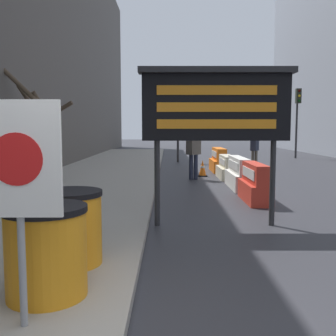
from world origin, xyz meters
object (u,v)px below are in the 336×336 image
object	(u,v)px
traffic_cone_near	(203,168)
jersey_barrier_orange_near	(219,161)
message_board	(216,106)
jersey_barrier_cream	(228,168)
barrel_drum_foreground	(47,251)
jersey_barrier_white	(239,174)
traffic_light_far_side	(298,108)
pedestrian_worker	(255,147)
jersey_barrier_red_striped	(255,185)
pedestrian_passerby	(194,149)
barrel_drum_middle	(70,227)
traffic_light_near_curb	(179,113)
warning_sign	(18,173)

from	to	relation	value
traffic_cone_near	jersey_barrier_orange_near	bearing A→B (deg)	63.97
message_board	jersey_barrier_cream	distance (m)	7.03
barrel_drum_foreground	jersey_barrier_orange_near	xyz separation A→B (m)	(3.24, 12.23, -0.15)
jersey_barrier_white	jersey_barrier_orange_near	size ratio (longest dim) A/B	1.07
traffic_light_far_side	pedestrian_worker	bearing A→B (deg)	-122.78
jersey_barrier_red_striped	jersey_barrier_white	world-z (taller)	jersey_barrier_red_striped
message_board	pedestrian_worker	bearing A→B (deg)	73.90
pedestrian_worker	pedestrian_passerby	distance (m)	4.79
traffic_cone_near	pedestrian_passerby	size ratio (longest dim) A/B	0.34
jersey_barrier_orange_near	barrel_drum_middle	bearing A→B (deg)	-106.00
barrel_drum_middle	jersey_barrier_red_striped	xyz separation A→B (m)	(3.25, 4.69, -0.17)
pedestrian_worker	pedestrian_passerby	size ratio (longest dim) A/B	0.91
message_board	traffic_light_far_side	xyz separation A→B (m)	(6.68, 16.02, 0.79)
jersey_barrier_cream	traffic_cone_near	size ratio (longest dim) A/B	2.86
traffic_cone_near	pedestrian_passerby	xyz separation A→B (m)	(-0.39, -0.86, 0.76)
jersey_barrier_white	pedestrian_passerby	world-z (taller)	pedestrian_passerby
traffic_cone_near	message_board	bearing A→B (deg)	-93.33
traffic_light_near_curb	traffic_light_far_side	xyz separation A→B (m)	(7.00, 2.80, 0.39)
jersey_barrier_red_striped	jersey_barrier_orange_near	world-z (taller)	jersey_barrier_orange_near
barrel_drum_middle	pedestrian_passerby	xyz separation A→B (m)	(2.05, 8.80, 0.48)
barrel_drum_middle	jersey_barrier_orange_near	distance (m)	11.78
warning_sign	pedestrian_worker	distance (m)	14.96
jersey_barrier_red_striped	jersey_barrier_cream	xyz separation A→B (m)	(-0.00, 4.36, -0.05)
traffic_light_near_curb	pedestrian_passerby	size ratio (longest dim) A/B	1.95
jersey_barrier_white	traffic_cone_near	world-z (taller)	jersey_barrier_white
jersey_barrier_red_striped	traffic_cone_near	bearing A→B (deg)	99.28
traffic_light_far_side	pedestrian_passerby	distance (m)	11.80
jersey_barrier_cream	traffic_cone_near	xyz separation A→B (m)	(-0.81, 0.61, -0.06)
jersey_barrier_red_striped	pedestrian_worker	bearing A→B (deg)	77.73
traffic_light_near_curb	jersey_barrier_white	bearing A→B (deg)	-79.85
jersey_barrier_cream	jersey_barrier_orange_near	distance (m)	2.27
jersey_barrier_cream	jersey_barrier_orange_near	xyz separation A→B (m)	(-0.00, 2.27, 0.07)
barrel_drum_foreground	jersey_barrier_orange_near	world-z (taller)	barrel_drum_foreground
message_board	traffic_cone_near	size ratio (longest dim) A/B	4.64
barrel_drum_middle	jersey_barrier_red_striped	world-z (taller)	barrel_drum_middle
barrel_drum_foreground	jersey_barrier_white	size ratio (longest dim) A/B	0.44
traffic_light_near_curb	jersey_barrier_red_striped	bearing A→B (deg)	-81.84
barrel_drum_foreground	traffic_light_far_side	size ratio (longest dim) A/B	0.22
traffic_cone_near	pedestrian_worker	bearing A→B (deg)	49.22
jersey_barrier_orange_near	pedestrian_passerby	size ratio (longest dim) A/B	1.06
traffic_light_near_curb	traffic_light_far_side	size ratio (longest dim) A/B	0.86
traffic_light_far_side	pedestrian_passerby	bearing A→B (deg)	-124.74
jersey_barrier_red_striped	warning_sign	bearing A→B (deg)	-117.66
jersey_barrier_cream	jersey_barrier_white	bearing A→B (deg)	-90.00
jersey_barrier_red_striped	traffic_cone_near	world-z (taller)	jersey_barrier_red_striped
barrel_drum_foreground	barrel_drum_middle	xyz separation A→B (m)	(-0.01, 0.91, 0.00)
jersey_barrier_orange_near	traffic_cone_near	bearing A→B (deg)	-116.03
traffic_light_near_curb	pedestrian_passerby	world-z (taller)	traffic_light_near_curb
barrel_drum_foreground	jersey_barrier_white	bearing A→B (deg)	67.36
warning_sign	traffic_light_far_side	distance (m)	21.75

